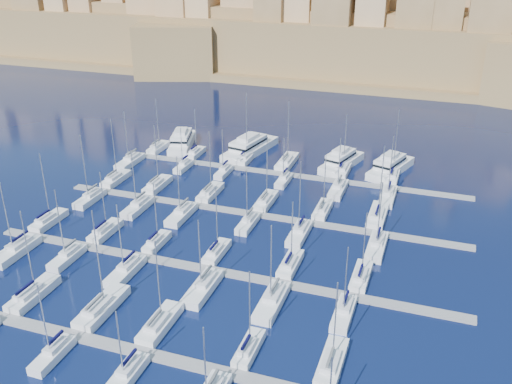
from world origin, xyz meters
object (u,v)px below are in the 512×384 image
at_px(motor_yacht_a, 182,141).
at_px(motor_yacht_d, 390,166).
at_px(sailboat_2, 102,307).
at_px(sailboat_4, 249,349).
at_px(motor_yacht_b, 250,147).
at_px(motor_yacht_c, 341,161).

height_order(motor_yacht_a, motor_yacht_d, same).
bearing_deg(motor_yacht_a, motor_yacht_d, -0.21).
xyz_separation_m(sailboat_2, sailboat_4, (23.88, -1.57, -0.06)).
height_order(sailboat_4, motor_yacht_b, sailboat_4).
bearing_deg(sailboat_2, motor_yacht_c, 71.86).
xyz_separation_m(motor_yacht_a, motor_yacht_b, (18.41, 1.45, 0.00)).
relative_size(motor_yacht_c, motor_yacht_d, 0.95).
height_order(sailboat_2, motor_yacht_d, sailboat_2).
height_order(sailboat_4, motor_yacht_a, sailboat_4).
bearing_deg(motor_yacht_a, motor_yacht_b, 4.51).
bearing_deg(sailboat_2, motor_yacht_b, 91.34).
distance_m(motor_yacht_c, motor_yacht_d, 11.59).
xyz_separation_m(sailboat_2, motor_yacht_b, (-1.66, 70.63, 0.94)).
relative_size(motor_yacht_b, motor_yacht_c, 1.27).
height_order(sailboat_2, motor_yacht_b, sailboat_2).
distance_m(sailboat_4, motor_yacht_b, 76.59).
bearing_deg(motor_yacht_b, sailboat_2, -88.66).
bearing_deg(sailboat_4, motor_yacht_c, 91.14).
relative_size(sailboat_2, motor_yacht_a, 0.97).
height_order(sailboat_2, motor_yacht_a, sailboat_2).
bearing_deg(motor_yacht_a, sailboat_4, -58.15).
relative_size(sailboat_4, motor_yacht_a, 0.74).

